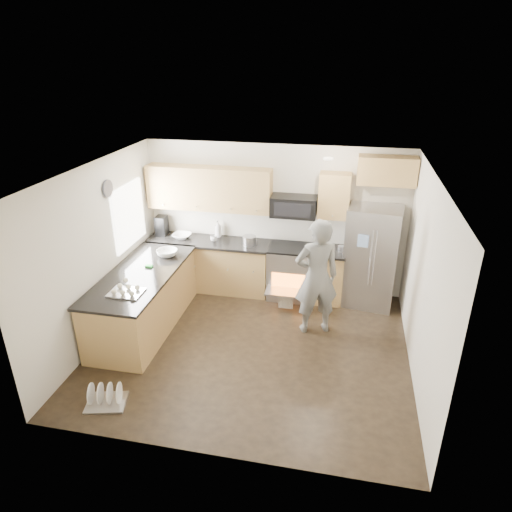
% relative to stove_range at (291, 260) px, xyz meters
% --- Properties ---
extents(ground, '(4.50, 4.50, 0.00)m').
position_rel_stove_range_xyz_m(ground, '(-0.35, -1.69, -0.68)').
color(ground, black).
rests_on(ground, ground).
extents(room_shell, '(4.54, 4.04, 2.62)m').
position_rel_stove_range_xyz_m(room_shell, '(-0.39, -1.68, 1.00)').
color(room_shell, silver).
rests_on(room_shell, ground).
extents(back_cabinet_run, '(4.45, 0.64, 2.50)m').
position_rel_stove_range_xyz_m(back_cabinet_run, '(-0.94, 0.05, 0.29)').
color(back_cabinet_run, '#A07A40').
rests_on(back_cabinet_run, ground).
extents(peninsula, '(0.96, 2.36, 1.03)m').
position_rel_stove_range_xyz_m(peninsula, '(-2.10, -1.44, -0.21)').
color(peninsula, '#A07A40').
rests_on(peninsula, ground).
extents(stove_range, '(0.76, 0.97, 1.79)m').
position_rel_stove_range_xyz_m(stove_range, '(0.00, 0.00, 0.00)').
color(stove_range, '#B7B7BC').
rests_on(stove_range, ground).
extents(refrigerator, '(0.92, 0.76, 1.72)m').
position_rel_stove_range_xyz_m(refrigerator, '(1.33, 0.01, 0.18)').
color(refrigerator, '#B7B7BC').
rests_on(refrigerator, ground).
extents(person, '(0.77, 0.63, 1.83)m').
position_rel_stove_range_xyz_m(person, '(0.51, -1.03, 0.24)').
color(person, slate).
rests_on(person, ground).
extents(dish_rack, '(0.55, 0.48, 0.29)m').
position_rel_stove_range_xyz_m(dish_rack, '(-1.84, -3.20, -0.60)').
color(dish_rack, '#B7B7BC').
rests_on(dish_rack, ground).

